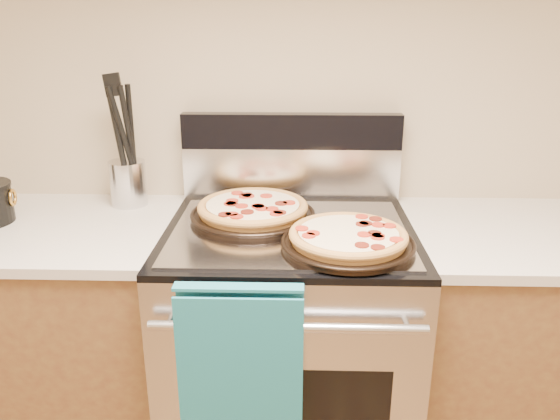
{
  "coord_description": "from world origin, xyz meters",
  "views": [
    {
      "loc": [
        0.02,
        0.09,
        1.53
      ],
      "look_at": [
        -0.03,
        1.55,
        1.01
      ],
      "focal_mm": 35.0,
      "sensor_mm": 36.0,
      "label": 1
    }
  ],
  "objects_px": {
    "utensil_crock": "(128,183)",
    "pepperoni_pizza_front": "(348,239)",
    "range_body": "(289,358)",
    "pepperoni_pizza_back": "(253,210)"
  },
  "relations": [
    {
      "from": "utensil_crock",
      "to": "pepperoni_pizza_front",
      "type": "bearing_deg",
      "value": -28.41
    },
    {
      "from": "pepperoni_pizza_front",
      "to": "utensil_crock",
      "type": "height_order",
      "value": "utensil_crock"
    },
    {
      "from": "pepperoni_pizza_front",
      "to": "utensil_crock",
      "type": "distance_m",
      "value": 0.83
    },
    {
      "from": "utensil_crock",
      "to": "range_body",
      "type": "bearing_deg",
      "value": -23.01
    },
    {
      "from": "range_body",
      "to": "pepperoni_pizza_back",
      "type": "xyz_separation_m",
      "value": [
        -0.12,
        0.07,
        0.5
      ]
    },
    {
      "from": "range_body",
      "to": "pepperoni_pizza_front",
      "type": "bearing_deg",
      "value": -43.31
    },
    {
      "from": "pepperoni_pizza_front",
      "to": "pepperoni_pizza_back",
      "type": "bearing_deg",
      "value": 141.54
    },
    {
      "from": "pepperoni_pizza_back",
      "to": "utensil_crock",
      "type": "bearing_deg",
      "value": 159.15
    },
    {
      "from": "range_body",
      "to": "pepperoni_pizza_front",
      "type": "distance_m",
      "value": 0.55
    },
    {
      "from": "pepperoni_pizza_front",
      "to": "range_body",
      "type": "bearing_deg",
      "value": 136.69
    }
  ]
}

